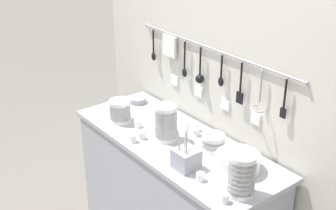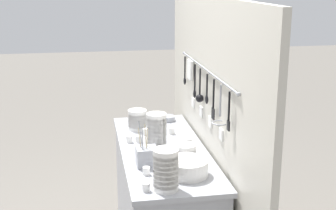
# 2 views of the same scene
# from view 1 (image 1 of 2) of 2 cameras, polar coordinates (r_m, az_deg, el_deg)

# --- Properties ---
(counter) EXTENTS (1.49, 0.57, 0.89)m
(counter) POSITION_cam_1_polar(r_m,az_deg,el_deg) (3.13, 0.83, -11.40)
(counter) COLOR #9EA0A8
(counter) RESTS_ON ground
(back_wall) EXTENTS (2.29, 0.11, 1.89)m
(back_wall) POSITION_cam_1_polar(r_m,az_deg,el_deg) (3.05, 5.55, -1.48)
(back_wall) COLOR beige
(back_wall) RESTS_ON ground
(bowl_stack_tall_left) EXTENTS (0.14, 0.14, 0.23)m
(bowl_stack_tall_left) POSITION_cam_1_polar(r_m,az_deg,el_deg) (2.38, 8.99, -8.41)
(bowl_stack_tall_left) COLOR white
(bowl_stack_tall_left) RESTS_ON counter
(bowl_stack_nested_right) EXTENTS (0.14, 0.14, 0.10)m
(bowl_stack_nested_right) POSITION_cam_1_polar(r_m,az_deg,el_deg) (2.78, 5.54, -4.55)
(bowl_stack_nested_right) COLOR white
(bowl_stack_nested_right) RESTS_ON counter
(bowl_stack_wide_centre) EXTENTS (0.14, 0.14, 0.23)m
(bowl_stack_wide_centre) POSITION_cam_1_polar(r_m,az_deg,el_deg) (2.85, -0.24, -2.16)
(bowl_stack_wide_centre) COLOR white
(bowl_stack_wide_centre) RESTS_ON counter
(bowl_stack_back_corner) EXTENTS (0.14, 0.14, 0.15)m
(bowl_stack_back_corner) POSITION_cam_1_polar(r_m,az_deg,el_deg) (3.10, -5.87, -0.72)
(bowl_stack_back_corner) COLOR white
(bowl_stack_back_corner) RESTS_ON counter
(plate_stack) EXTENTS (0.25, 0.25, 0.09)m
(plate_stack) POSITION_cam_1_polar(r_m,az_deg,el_deg) (2.62, 8.49, -6.88)
(plate_stack) COLOR white
(plate_stack) RESTS_ON counter
(steel_mixing_bowl) EXTENTS (0.12, 0.12, 0.04)m
(steel_mixing_bowl) POSITION_cam_1_polar(r_m,az_deg,el_deg) (3.39, -3.72, 0.63)
(steel_mixing_bowl) COLOR #93969E
(steel_mixing_bowl) RESTS_ON counter
(cutlery_caddy) EXTENTS (0.13, 0.13, 0.27)m
(cutlery_caddy) POSITION_cam_1_polar(r_m,az_deg,el_deg) (2.60, 2.23, -6.55)
(cutlery_caddy) COLOR #93969E
(cutlery_caddy) RESTS_ON counter
(cup_by_caddy) EXTENTS (0.04, 0.04, 0.05)m
(cup_by_caddy) POSITION_cam_1_polar(r_m,az_deg,el_deg) (3.13, -0.69, -1.39)
(cup_by_caddy) COLOR white
(cup_by_caddy) RESTS_ON counter
(cup_front_left) EXTENTS (0.04, 0.04, 0.05)m
(cup_front_left) POSITION_cam_1_polar(r_m,az_deg,el_deg) (2.37, 6.94, -11.20)
(cup_front_left) COLOR white
(cup_front_left) RESTS_ON counter
(cup_edge_far) EXTENTS (0.04, 0.04, 0.05)m
(cup_edge_far) POSITION_cam_1_polar(r_m,az_deg,el_deg) (2.90, -3.20, -3.71)
(cup_edge_far) COLOR white
(cup_edge_far) RESTS_ON counter
(cup_front_right) EXTENTS (0.04, 0.04, 0.05)m
(cup_front_right) POSITION_cam_1_polar(r_m,az_deg,el_deg) (2.98, -1.26, -2.86)
(cup_front_right) COLOR white
(cup_front_right) RESTS_ON counter
(cup_back_right) EXTENTS (0.04, 0.04, 0.05)m
(cup_back_right) POSITION_cam_1_polar(r_m,az_deg,el_deg) (2.94, 3.45, -3.30)
(cup_back_right) COLOR white
(cup_back_right) RESTS_ON counter
(cup_edge_near) EXTENTS (0.04, 0.04, 0.05)m
(cup_edge_near) POSITION_cam_1_polar(r_m,az_deg,el_deg) (2.87, -4.28, -4.07)
(cup_edge_near) COLOR white
(cup_edge_near) RESTS_ON counter
(cup_beside_plates) EXTENTS (0.04, 0.04, 0.05)m
(cup_beside_plates) POSITION_cam_1_polar(r_m,az_deg,el_deg) (2.52, 3.96, -8.71)
(cup_beside_plates) COLOR white
(cup_beside_plates) RESTS_ON counter
(cup_back_left) EXTENTS (0.04, 0.04, 0.05)m
(cup_back_left) POSITION_cam_1_polar(r_m,az_deg,el_deg) (3.05, -3.73, -2.27)
(cup_back_left) COLOR white
(cup_back_left) RESTS_ON counter
(cup_mid_row) EXTENTS (0.04, 0.04, 0.05)m
(cup_mid_row) POSITION_cam_1_polar(r_m,az_deg,el_deg) (3.00, 3.42, -2.71)
(cup_mid_row) COLOR white
(cup_mid_row) RESTS_ON counter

